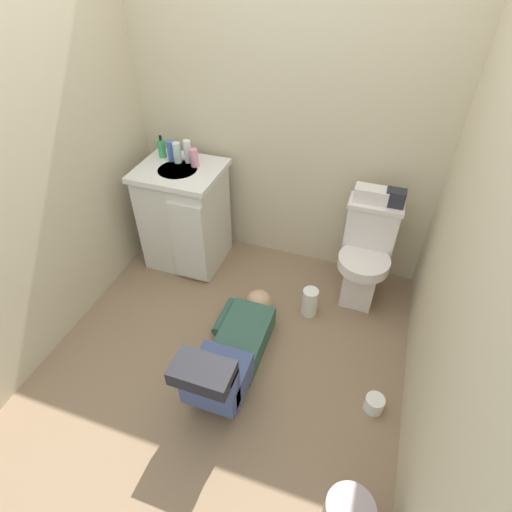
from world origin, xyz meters
TOP-DOWN VIEW (x-y plane):
  - ground_plane at (0.00, 0.00)m, footprint 2.70×3.18m
  - wall_back at (0.00, 1.13)m, footprint 2.36×0.08m
  - wall_left at (-1.14, 0.00)m, footprint 0.08×2.18m
  - wall_right at (1.14, 0.00)m, footprint 0.08×2.18m
  - toilet at (0.72, 0.80)m, footprint 0.36×0.46m
  - vanity_cabinet at (-0.66, 0.76)m, footprint 0.60×0.53m
  - faucet at (-0.66, 0.91)m, footprint 0.02×0.02m
  - person_plumber at (0.07, -0.14)m, footprint 0.39×1.06m
  - tissue_box at (0.67, 0.89)m, footprint 0.22×0.11m
  - toiletry_bag at (0.82, 0.89)m, footprint 0.12×0.09m
  - soap_dispenser at (-0.85, 0.89)m, footprint 0.06×0.06m
  - bottle_blue at (-0.76, 0.86)m, footprint 0.05×0.05m
  - bottle_clear at (-0.71, 0.85)m, footprint 0.06×0.06m
  - bottle_white at (-0.64, 0.88)m, footprint 0.05×0.05m
  - bottle_pink at (-0.57, 0.84)m, footprint 0.06×0.06m
  - paper_towel_roll at (0.42, 0.48)m, footprint 0.11×0.11m
  - toilet_paper_roll at (0.94, -0.12)m, footprint 0.11×0.11m

SIDE VIEW (x-z plane):
  - ground_plane at x=0.00m, z-range -0.04..0.00m
  - toilet_paper_roll at x=0.94m, z-range 0.00..0.10m
  - paper_towel_roll at x=0.42m, z-range 0.00..0.22m
  - person_plumber at x=0.07m, z-range -0.08..0.44m
  - toilet at x=0.72m, z-range -0.01..0.74m
  - vanity_cabinet at x=-0.66m, z-range 0.01..0.83m
  - tissue_box at x=0.67m, z-range 0.75..0.85m
  - toiletry_bag at x=0.82m, z-range 0.75..0.86m
  - faucet at x=-0.66m, z-range 0.82..0.92m
  - bottle_pink at x=-0.57m, z-range 0.82..0.95m
  - soap_dispenser at x=-0.85m, z-range 0.80..0.97m
  - bottle_clear at x=-0.71m, z-range 0.82..0.97m
  - bottle_blue at x=-0.76m, z-range 0.82..0.97m
  - bottle_white at x=-0.64m, z-range 0.82..0.98m
  - wall_back at x=0.00m, z-range 0.00..2.40m
  - wall_left at x=-1.14m, z-range 0.00..2.40m
  - wall_right at x=1.14m, z-range 0.00..2.40m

